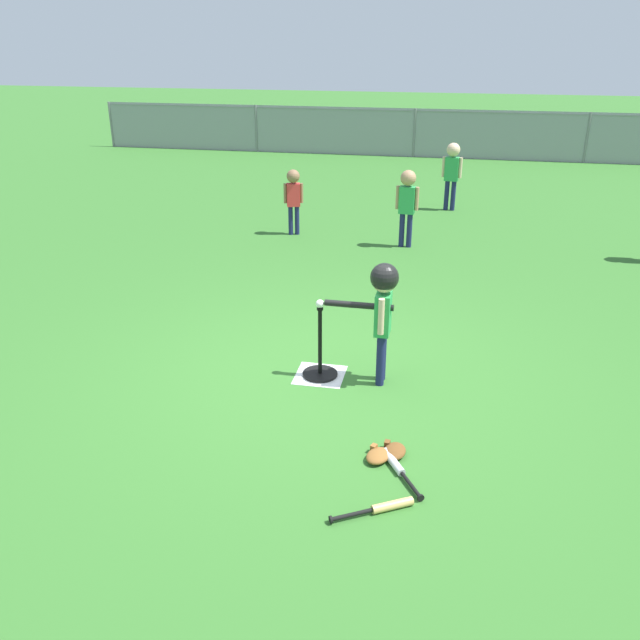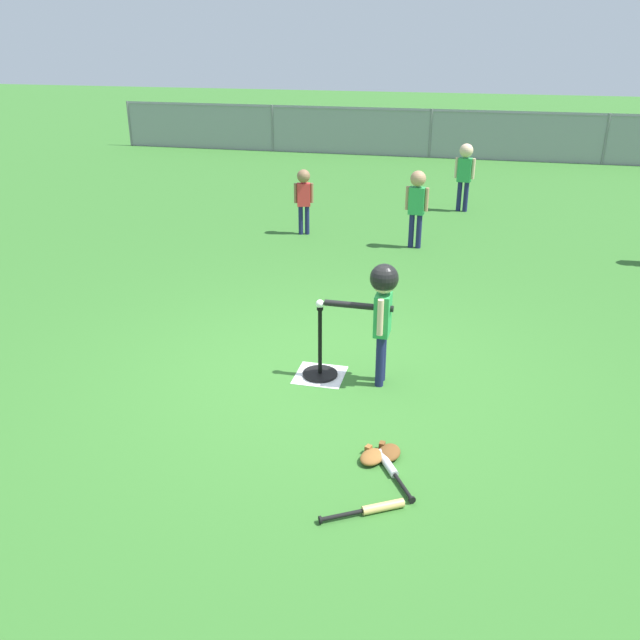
{
  "view_description": "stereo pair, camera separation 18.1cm",
  "coord_description": "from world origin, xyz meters",
  "px_view_note": "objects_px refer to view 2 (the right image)",
  "views": [
    {
      "loc": [
        1.05,
        -5.29,
        2.9
      ],
      "look_at": [
        -0.01,
        -0.02,
        0.55
      ],
      "focal_mm": 37.46,
      "sensor_mm": 36.0,
      "label": 1
    },
    {
      "loc": [
        1.23,
        -5.25,
        2.9
      ],
      "look_at": [
        -0.01,
        -0.02,
        0.55
      ],
      "focal_mm": 37.46,
      "sensor_mm": 36.0,
      "label": 2
    }
  ],
  "objects_px": {
    "baseball_on_tee": "(320,304)",
    "glove_near_bats": "(389,452)",
    "fielder_deep_right": "(417,199)",
    "fielder_deep_center": "(465,168)",
    "glove_by_plate": "(372,457)",
    "fielder_deep_left": "(304,193)",
    "spare_bat_wood": "(374,509)",
    "spare_bat_silver": "(390,468)",
    "batting_tee": "(320,365)",
    "batter_child": "(382,300)"
  },
  "relations": [
    {
      "from": "spare_bat_silver",
      "to": "fielder_deep_center",
      "type": "bearing_deg",
      "value": 88.63
    },
    {
      "from": "fielder_deep_right",
      "to": "glove_near_bats",
      "type": "height_order",
      "value": "fielder_deep_right"
    },
    {
      "from": "fielder_deep_left",
      "to": "glove_near_bats",
      "type": "height_order",
      "value": "fielder_deep_left"
    },
    {
      "from": "batting_tee",
      "to": "spare_bat_silver",
      "type": "xyz_separation_m",
      "value": [
        0.82,
        -1.29,
        -0.08
      ]
    },
    {
      "from": "fielder_deep_center",
      "to": "spare_bat_silver",
      "type": "xyz_separation_m",
      "value": [
        -0.18,
        -7.68,
        -0.71
      ]
    },
    {
      "from": "batter_child",
      "to": "glove_by_plate",
      "type": "bearing_deg",
      "value": -83.79
    },
    {
      "from": "fielder_deep_left",
      "to": "spare_bat_silver",
      "type": "distance_m",
      "value": 6.09
    },
    {
      "from": "glove_by_plate",
      "to": "glove_near_bats",
      "type": "bearing_deg",
      "value": 36.35
    },
    {
      "from": "batting_tee",
      "to": "baseball_on_tee",
      "type": "xyz_separation_m",
      "value": [
        0.0,
        0.0,
        0.6
      ]
    },
    {
      "from": "batting_tee",
      "to": "fielder_deep_left",
      "type": "xyz_separation_m",
      "value": [
        -1.29,
        4.39,
        0.53
      ]
    },
    {
      "from": "baseball_on_tee",
      "to": "glove_near_bats",
      "type": "xyz_separation_m",
      "value": [
        0.79,
        -1.11,
        -0.67
      ]
    },
    {
      "from": "fielder_deep_right",
      "to": "glove_near_bats",
      "type": "distance_m",
      "value": 5.26
    },
    {
      "from": "spare_bat_silver",
      "to": "spare_bat_wood",
      "type": "xyz_separation_m",
      "value": [
        -0.04,
        -0.46,
        0.0
      ]
    },
    {
      "from": "batter_child",
      "to": "glove_near_bats",
      "type": "bearing_deg",
      "value": -77.6
    },
    {
      "from": "baseball_on_tee",
      "to": "fielder_deep_right",
      "type": "bearing_deg",
      "value": 84.0
    },
    {
      "from": "batter_child",
      "to": "fielder_deep_center",
      "type": "distance_m",
      "value": 6.42
    },
    {
      "from": "glove_by_plate",
      "to": "glove_near_bats",
      "type": "distance_m",
      "value": 0.14
    },
    {
      "from": "spare_bat_wood",
      "to": "glove_by_plate",
      "type": "distance_m",
      "value": 0.57
    },
    {
      "from": "glove_near_bats",
      "to": "glove_by_plate",
      "type": "bearing_deg",
      "value": -143.65
    },
    {
      "from": "fielder_deep_center",
      "to": "spare_bat_wood",
      "type": "bearing_deg",
      "value": -91.6
    },
    {
      "from": "batter_child",
      "to": "baseball_on_tee",
      "type": "bearing_deg",
      "value": 179.04
    },
    {
      "from": "batter_child",
      "to": "glove_near_bats",
      "type": "distance_m",
      "value": 1.36
    },
    {
      "from": "spare_bat_wood",
      "to": "glove_by_plate",
      "type": "bearing_deg",
      "value": 100.67
    },
    {
      "from": "spare_bat_silver",
      "to": "glove_near_bats",
      "type": "height_order",
      "value": "glove_near_bats"
    },
    {
      "from": "spare_bat_wood",
      "to": "fielder_deep_left",
      "type": "bearing_deg",
      "value": 108.63
    },
    {
      "from": "baseball_on_tee",
      "to": "glove_by_plate",
      "type": "bearing_deg",
      "value": -60.54
    },
    {
      "from": "fielder_deep_left",
      "to": "glove_near_bats",
      "type": "xyz_separation_m",
      "value": [
        2.08,
        -5.5,
        -0.6
      ]
    },
    {
      "from": "fielder_deep_right",
      "to": "spare_bat_silver",
      "type": "distance_m",
      "value": 5.44
    },
    {
      "from": "glove_near_bats",
      "to": "fielder_deep_right",
      "type": "bearing_deg",
      "value": 93.91
    },
    {
      "from": "fielder_deep_left",
      "to": "fielder_deep_right",
      "type": "bearing_deg",
      "value": -9.72
    },
    {
      "from": "batting_tee",
      "to": "spare_bat_wood",
      "type": "height_order",
      "value": "batting_tee"
    },
    {
      "from": "spare_bat_wood",
      "to": "batting_tee",
      "type": "bearing_deg",
      "value": 113.96
    },
    {
      "from": "fielder_deep_left",
      "to": "batter_child",
      "type": "bearing_deg",
      "value": -67.34
    },
    {
      "from": "baseball_on_tee",
      "to": "spare_bat_silver",
      "type": "xyz_separation_m",
      "value": [
        0.82,
        -1.29,
        -0.67
      ]
    },
    {
      "from": "fielder_deep_left",
      "to": "fielder_deep_right",
      "type": "distance_m",
      "value": 1.75
    },
    {
      "from": "fielder_deep_left",
      "to": "baseball_on_tee",
      "type": "bearing_deg",
      "value": -73.59
    },
    {
      "from": "baseball_on_tee",
      "to": "spare_bat_wood",
      "type": "bearing_deg",
      "value": -66.04
    },
    {
      "from": "baseball_on_tee",
      "to": "glove_near_bats",
      "type": "distance_m",
      "value": 1.51
    },
    {
      "from": "fielder_deep_left",
      "to": "spare_bat_wood",
      "type": "relative_size",
      "value": 1.87
    },
    {
      "from": "fielder_deep_left",
      "to": "glove_by_plate",
      "type": "height_order",
      "value": "fielder_deep_left"
    },
    {
      "from": "fielder_deep_right",
      "to": "fielder_deep_left",
      "type": "bearing_deg",
      "value": 170.28
    },
    {
      "from": "spare_bat_silver",
      "to": "batting_tee",
      "type": "bearing_deg",
      "value": 122.45
    },
    {
      "from": "baseball_on_tee",
      "to": "fielder_deep_center",
      "type": "xyz_separation_m",
      "value": [
        1.01,
        6.39,
        0.03
      ]
    },
    {
      "from": "baseball_on_tee",
      "to": "glove_by_plate",
      "type": "xyz_separation_m",
      "value": [
        0.67,
        -1.19,
        -0.67
      ]
    },
    {
      "from": "batting_tee",
      "to": "glove_near_bats",
      "type": "height_order",
      "value": "batting_tee"
    },
    {
      "from": "baseball_on_tee",
      "to": "fielder_deep_right",
      "type": "distance_m",
      "value": 4.12
    },
    {
      "from": "spare_bat_silver",
      "to": "glove_by_plate",
      "type": "xyz_separation_m",
      "value": [
        -0.15,
        0.1,
        0.01
      ]
    },
    {
      "from": "baseball_on_tee",
      "to": "spare_bat_wood",
      "type": "relative_size",
      "value": 0.14
    },
    {
      "from": "fielder_deep_center",
      "to": "glove_by_plate",
      "type": "distance_m",
      "value": 7.62
    },
    {
      "from": "glove_by_plate",
      "to": "batting_tee",
      "type": "bearing_deg",
      "value": 119.46
    }
  ]
}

